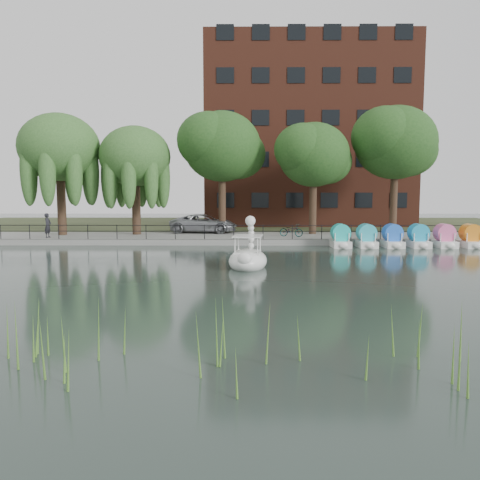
{
  "coord_description": "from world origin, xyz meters",
  "views": [
    {
      "loc": [
        0.68,
        -18.52,
        3.62
      ],
      "look_at": [
        0.5,
        4.0,
        1.3
      ],
      "focal_mm": 35.0,
      "sensor_mm": 36.0,
      "label": 1
    }
  ],
  "objects_px": {
    "minivan": "(204,222)",
    "pedestrian": "(48,224)",
    "bicycle": "(291,230)",
    "swan_boat": "(248,256)"
  },
  "relations": [
    {
      "from": "minivan",
      "to": "pedestrian",
      "type": "relative_size",
      "value": 3.07
    },
    {
      "from": "bicycle",
      "to": "minivan",
      "type": "bearing_deg",
      "value": 85.53
    },
    {
      "from": "bicycle",
      "to": "swan_boat",
      "type": "xyz_separation_m",
      "value": [
        -3.24,
        -11.45,
        -0.36
      ]
    },
    {
      "from": "minivan",
      "to": "swan_boat",
      "type": "distance_m",
      "value": 15.04
    },
    {
      "from": "bicycle",
      "to": "swan_boat",
      "type": "distance_m",
      "value": 11.9
    },
    {
      "from": "pedestrian",
      "to": "swan_boat",
      "type": "xyz_separation_m",
      "value": [
        14.08,
        -10.56,
        -0.85
      ]
    },
    {
      "from": "minivan",
      "to": "bicycle",
      "type": "distance_m",
      "value": 7.35
    },
    {
      "from": "swan_boat",
      "to": "pedestrian",
      "type": "bearing_deg",
      "value": 150.72
    },
    {
      "from": "minivan",
      "to": "swan_boat",
      "type": "bearing_deg",
      "value": -161.31
    },
    {
      "from": "pedestrian",
      "to": "bicycle",
      "type": "bearing_deg",
      "value": -81.46
    }
  ]
}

